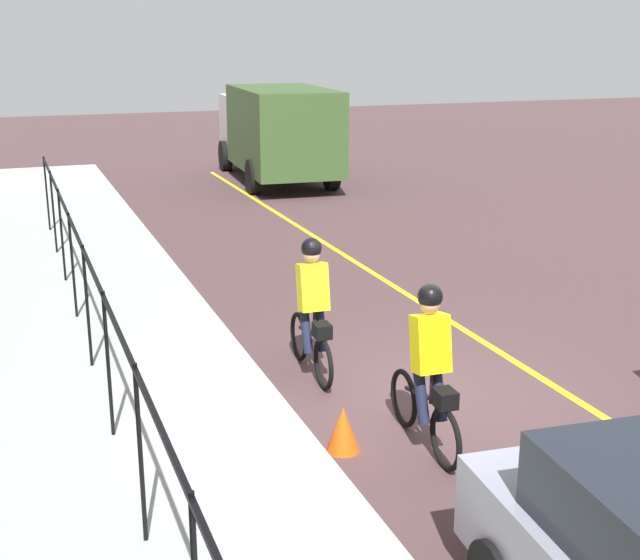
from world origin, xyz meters
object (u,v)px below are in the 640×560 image
(cyclist_lead, at_px, (312,309))
(traffic_cone_near, at_px, (343,429))
(box_truck_background, at_px, (277,129))
(cyclist_follow, at_px, (429,369))

(cyclist_lead, relative_size, traffic_cone_near, 3.70)
(cyclist_lead, height_order, box_truck_background, box_truck_background)
(traffic_cone_near, bearing_deg, box_truck_background, -15.45)
(box_truck_background, xyz_separation_m, traffic_cone_near, (-16.56, 4.58, -1.30))
(cyclist_follow, xyz_separation_m, traffic_cone_near, (0.28, 0.84, -0.66))
(cyclist_follow, bearing_deg, traffic_cone_near, 73.94)
(cyclist_lead, distance_m, traffic_cone_near, 2.19)
(traffic_cone_near, bearing_deg, cyclist_follow, -108.34)
(cyclist_follow, relative_size, traffic_cone_near, 3.70)
(cyclist_follow, xyz_separation_m, box_truck_background, (16.84, -3.74, 0.64))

